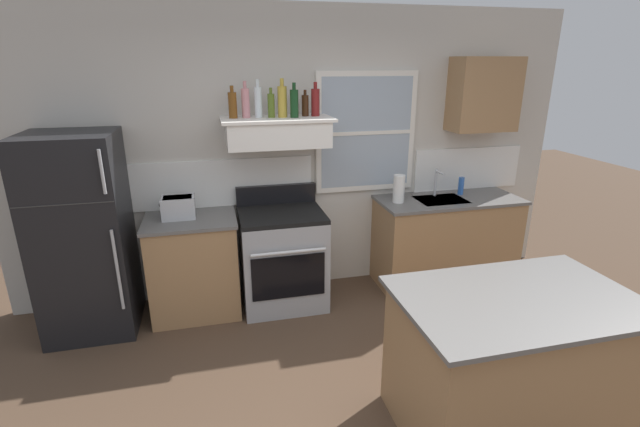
# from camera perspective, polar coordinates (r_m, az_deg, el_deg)

# --- Properties ---
(back_wall) EXTENTS (5.40, 0.11, 2.70)m
(back_wall) POSITION_cam_1_polar(r_m,az_deg,el_deg) (4.38, -2.19, 7.41)
(back_wall) COLOR beige
(back_wall) RESTS_ON ground_plane
(refrigerator) EXTENTS (0.70, 0.72, 1.69)m
(refrigerator) POSITION_cam_1_polar(r_m,az_deg,el_deg) (4.20, -27.70, -2.53)
(refrigerator) COLOR black
(refrigerator) RESTS_ON ground_plane
(counter_left_of_stove) EXTENTS (0.79, 0.63, 0.91)m
(counter_left_of_stove) POSITION_cam_1_polar(r_m,az_deg,el_deg) (4.26, -15.57, -6.30)
(counter_left_of_stove) COLOR #9E754C
(counter_left_of_stove) RESTS_ON ground_plane
(toaster) EXTENTS (0.30, 0.20, 0.19)m
(toaster) POSITION_cam_1_polar(r_m,az_deg,el_deg) (4.10, -17.44, 0.78)
(toaster) COLOR silver
(toaster) RESTS_ON counter_left_of_stove
(stove_range) EXTENTS (0.76, 0.69, 1.09)m
(stove_range) POSITION_cam_1_polar(r_m,az_deg,el_deg) (4.26, -4.76, -5.53)
(stove_range) COLOR #9EA0A5
(stove_range) RESTS_ON ground_plane
(range_hood_shelf) EXTENTS (0.96, 0.52, 0.24)m
(range_hood_shelf) POSITION_cam_1_polar(r_m,az_deg,el_deg) (4.03, -5.43, 10.26)
(range_hood_shelf) COLOR white
(bottle_amber_wine) EXTENTS (0.07, 0.07, 0.27)m
(bottle_amber_wine) POSITION_cam_1_polar(r_m,az_deg,el_deg) (4.00, -10.98, 13.35)
(bottle_amber_wine) COLOR brown
(bottle_amber_wine) RESTS_ON range_hood_shelf
(bottle_rose_pink) EXTENTS (0.07, 0.07, 0.31)m
(bottle_rose_pink) POSITION_cam_1_polar(r_m,az_deg,el_deg) (4.01, -9.38, 13.66)
(bottle_rose_pink) COLOR #C67F84
(bottle_rose_pink) RESTS_ON range_hood_shelf
(bottle_clear_tall) EXTENTS (0.06, 0.06, 0.32)m
(bottle_clear_tall) POSITION_cam_1_polar(r_m,az_deg,el_deg) (4.01, -7.81, 13.82)
(bottle_clear_tall) COLOR silver
(bottle_clear_tall) RESTS_ON range_hood_shelf
(bottle_olive_oil_square) EXTENTS (0.06, 0.06, 0.25)m
(bottle_olive_oil_square) POSITION_cam_1_polar(r_m,az_deg,el_deg) (4.01, -6.19, 13.46)
(bottle_olive_oil_square) COLOR #4C601E
(bottle_olive_oil_square) RESTS_ON range_hood_shelf
(bottle_champagne_gold_foil) EXTENTS (0.08, 0.08, 0.33)m
(bottle_champagne_gold_foil) POSITION_cam_1_polar(r_m,az_deg,el_deg) (4.01, -4.78, 13.96)
(bottle_champagne_gold_foil) COLOR #B29333
(bottle_champagne_gold_foil) RESTS_ON range_hood_shelf
(bottle_dark_green_wine) EXTENTS (0.07, 0.07, 0.29)m
(bottle_dark_green_wine) POSITION_cam_1_polar(r_m,az_deg,el_deg) (3.98, -3.27, 13.75)
(bottle_dark_green_wine) COLOR #143819
(bottle_dark_green_wine) RESTS_ON range_hood_shelf
(bottle_brown_stout) EXTENTS (0.06, 0.06, 0.23)m
(bottle_brown_stout) POSITION_cam_1_polar(r_m,az_deg,el_deg) (4.09, -1.89, 13.52)
(bottle_brown_stout) COLOR #381E0F
(bottle_brown_stout) RESTS_ON range_hood_shelf
(bottle_red_label_wine) EXTENTS (0.07, 0.07, 0.29)m
(bottle_red_label_wine) POSITION_cam_1_polar(r_m,az_deg,el_deg) (4.09, -0.59, 13.92)
(bottle_red_label_wine) COLOR maroon
(bottle_red_label_wine) RESTS_ON range_hood_shelf
(counter_right_with_sink) EXTENTS (1.43, 0.63, 0.91)m
(counter_right_with_sink) POSITION_cam_1_polar(r_m,az_deg,el_deg) (4.83, 15.51, -3.28)
(counter_right_with_sink) COLOR #9E754C
(counter_right_with_sink) RESTS_ON ground_plane
(sink_faucet) EXTENTS (0.03, 0.17, 0.28)m
(sink_faucet) POSITION_cam_1_polar(r_m,az_deg,el_deg) (4.67, 14.53, 4.18)
(sink_faucet) COLOR silver
(sink_faucet) RESTS_ON counter_right_with_sink
(paper_towel_roll) EXTENTS (0.11, 0.11, 0.27)m
(paper_towel_roll) POSITION_cam_1_polar(r_m,az_deg,el_deg) (4.41, 9.92, 3.10)
(paper_towel_roll) COLOR white
(paper_towel_roll) RESTS_ON counter_right_with_sink
(dish_soap_bottle) EXTENTS (0.06, 0.06, 0.18)m
(dish_soap_bottle) POSITION_cam_1_polar(r_m,az_deg,el_deg) (4.83, 17.37, 3.35)
(dish_soap_bottle) COLOR blue
(dish_soap_bottle) RESTS_ON counter_right_with_sink
(kitchen_island) EXTENTS (1.40, 0.90, 0.91)m
(kitchen_island) POSITION_cam_1_polar(r_m,az_deg,el_deg) (3.14, 22.73, -16.92)
(kitchen_island) COLOR #9E754C
(kitchen_island) RESTS_ON ground_plane
(upper_cabinet_right) EXTENTS (0.64, 0.32, 0.70)m
(upper_cabinet_right) POSITION_cam_1_polar(r_m,az_deg,el_deg) (4.82, 19.97, 13.94)
(upper_cabinet_right) COLOR #9E754C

